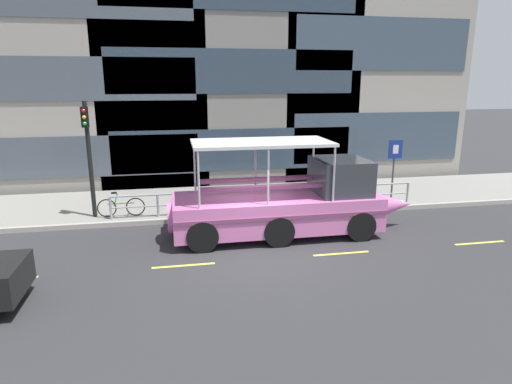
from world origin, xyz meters
The scene contains 10 objects.
ground_plane centered at (0.00, 0.00, 0.00)m, with size 120.00×120.00×0.00m, color #333335.
sidewalk centered at (0.00, 5.60, 0.09)m, with size 32.00×4.80×0.18m, color gray.
curb_edge centered at (0.00, 3.11, 0.09)m, with size 32.00×0.18×0.18m, color #B2ADA3.
lane_centreline centered at (0.00, -0.88, 0.00)m, with size 25.80×0.12×0.01m.
curb_guardrail centered at (1.06, 3.45, 0.77)m, with size 12.01×0.09×0.89m.
traffic_light_pole centered at (-5.56, 3.87, 2.77)m, with size 0.24×0.46×4.28m.
parking_sign centered at (6.48, 3.79, 1.96)m, with size 0.60×0.12×2.61m.
leaned_bicycle centered at (-4.56, 3.72, 0.56)m, with size 1.74×0.46×0.96m.
duck_tour_boat centered at (1.34, 1.17, 1.08)m, with size 8.67×2.49×3.25m.
pedestrian_near_bow centered at (3.83, 4.11, 1.19)m, with size 0.29×0.45×1.67m.
Camera 1 is at (-2.54, -12.68, 5.17)m, focal length 30.60 mm.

